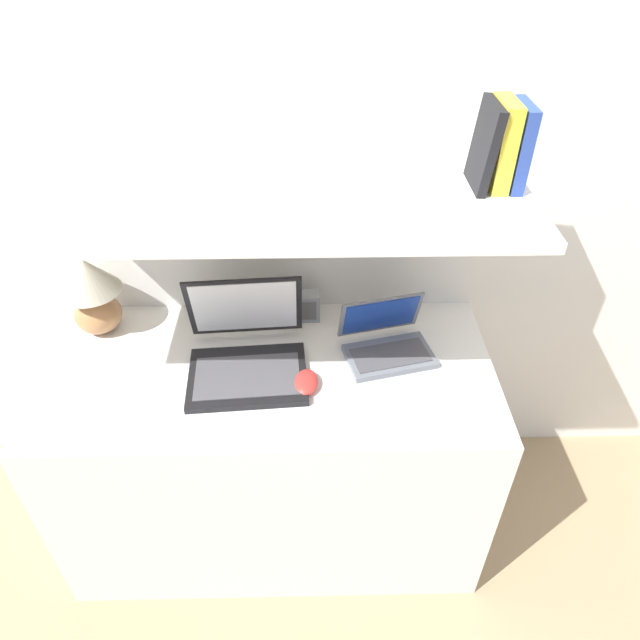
% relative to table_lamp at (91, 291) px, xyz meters
% --- Properties ---
extents(ground_plane, '(12.00, 12.00, 0.00)m').
position_rel_table_lamp_xyz_m(ground_plane, '(0.55, -0.52, -0.93)').
color(ground_plane, '#9E8460').
extents(wall_back, '(6.00, 0.05, 2.40)m').
position_rel_table_lamp_xyz_m(wall_back, '(0.55, 0.18, 0.27)').
color(wall_back, white).
rests_on(wall_back, ground_plane).
extents(desk, '(1.36, 0.64, 0.77)m').
position_rel_table_lamp_xyz_m(desk, '(0.55, -0.20, -0.54)').
color(desk, white).
rests_on(desk, ground_plane).
extents(back_riser, '(1.36, 0.04, 1.30)m').
position_rel_table_lamp_xyz_m(back_riser, '(0.55, 0.14, -0.28)').
color(back_riser, white).
rests_on(back_riser, ground_plane).
extents(shelf, '(1.36, 0.57, 0.03)m').
position_rel_table_lamp_xyz_m(shelf, '(0.55, -0.13, 0.39)').
color(shelf, white).
rests_on(shelf, back_riser).
extents(table_lamp, '(0.19, 0.19, 0.27)m').
position_rel_table_lamp_xyz_m(table_lamp, '(0.00, 0.00, 0.00)').
color(table_lamp, '#B27A4C').
rests_on(table_lamp, desk).
extents(laptop_large, '(0.37, 0.36, 0.27)m').
position_rel_table_lamp_xyz_m(laptop_large, '(0.49, -0.19, -0.10)').
color(laptop_large, black).
rests_on(laptop_large, desk).
extents(laptop_small, '(0.30, 0.26, 0.17)m').
position_rel_table_lamp_xyz_m(laptop_small, '(0.91, -0.13, -0.11)').
color(laptop_small, slate).
rests_on(laptop_small, desk).
extents(computer_mouse, '(0.08, 0.11, 0.03)m').
position_rel_table_lamp_xyz_m(computer_mouse, '(0.67, -0.28, -0.13)').
color(computer_mouse, red).
rests_on(computer_mouse, desk).
extents(router_box, '(0.12, 0.05, 0.10)m').
position_rel_table_lamp_xyz_m(router_box, '(0.65, 0.04, -0.10)').
color(router_box, gray).
rests_on(router_box, desk).
extents(book_blue, '(0.03, 0.13, 0.20)m').
position_rel_table_lamp_xyz_m(book_blue, '(1.19, -0.13, 0.51)').
color(book_blue, '#284293').
rests_on(book_blue, shelf).
extents(book_yellow, '(0.04, 0.13, 0.21)m').
position_rel_table_lamp_xyz_m(book_yellow, '(1.15, -0.13, 0.51)').
color(book_yellow, gold).
rests_on(book_yellow, shelf).
extents(book_black, '(0.04, 0.15, 0.21)m').
position_rel_table_lamp_xyz_m(book_black, '(1.11, -0.13, 0.51)').
color(book_black, black).
rests_on(book_black, shelf).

